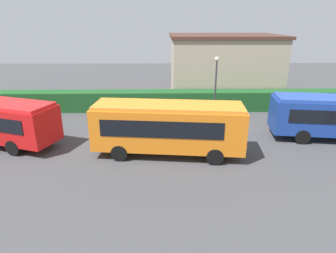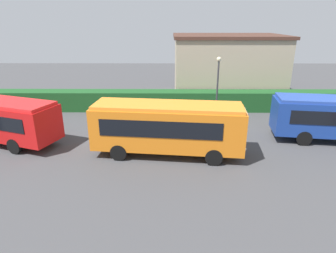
% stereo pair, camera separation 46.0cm
% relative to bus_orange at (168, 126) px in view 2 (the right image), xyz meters
% --- Properties ---
extents(ground_plane, '(80.61, 80.61, 0.00)m').
position_rel_bus_orange_xyz_m(ground_plane, '(2.23, 0.08, -1.87)').
color(ground_plane, '#424244').
extents(bus_orange, '(9.36, 3.47, 3.25)m').
position_rel_bus_orange_xyz_m(bus_orange, '(0.00, 0.00, 0.00)').
color(bus_orange, orange).
rests_on(bus_orange, ground_plane).
extents(person_center, '(0.50, 0.55, 1.91)m').
position_rel_bus_orange_xyz_m(person_center, '(-0.99, 4.29, -0.86)').
color(person_center, '#334C8C').
rests_on(person_center, ground_plane).
extents(person_right, '(0.46, 0.43, 1.76)m').
position_rel_bus_orange_xyz_m(person_right, '(1.40, 2.18, -0.93)').
color(person_right, maroon).
rests_on(person_right, ground_plane).
extents(hedge_row, '(52.30, 1.74, 1.78)m').
position_rel_bus_orange_xyz_m(hedge_row, '(2.23, 9.56, -0.98)').
color(hedge_row, '#1B4D21').
rests_on(hedge_row, ground_plane).
extents(depot_building, '(11.21, 8.25, 6.50)m').
position_rel_bus_orange_xyz_m(depot_building, '(6.09, 14.59, 1.39)').
color(depot_building, tan).
rests_on(depot_building, ground_plane).
extents(lamppost, '(0.36, 0.36, 5.17)m').
position_rel_bus_orange_xyz_m(lamppost, '(4.01, 6.95, 1.39)').
color(lamppost, '#38383D').
rests_on(lamppost, ground_plane).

